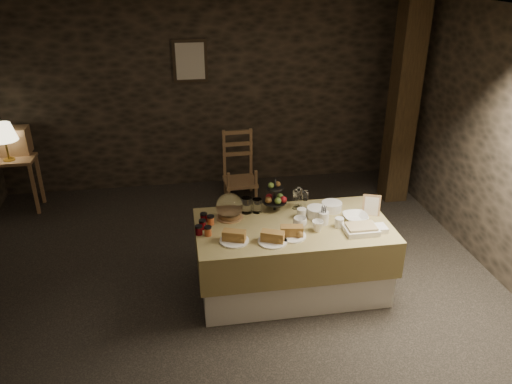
{
  "coord_description": "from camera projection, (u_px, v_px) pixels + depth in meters",
  "views": [
    {
      "loc": [
        -0.36,
        -4.18,
        2.99
      ],
      "look_at": [
        0.35,
        0.2,
        0.88
      ],
      "focal_mm": 35.0,
      "sensor_mm": 36.0,
      "label": 1
    }
  ],
  "objects": [
    {
      "name": "cup_b",
      "position": [
        318.0,
        226.0,
        4.53
      ],
      "size": [
        0.12,
        0.12,
        0.1
      ],
      "primitive_type": "imported",
      "rotation": [
        0.0,
        0.0,
        0.11
      ],
      "color": "white",
      "rests_on": "buffet_table"
    },
    {
      "name": "cake_dome",
      "position": [
        229.0,
        208.0,
        4.74
      ],
      "size": [
        0.26,
        0.26,
        0.26
      ],
      "color": "olive",
      "rests_on": "buffet_table"
    },
    {
      "name": "table_lamp",
      "position": [
        3.0,
        133.0,
        6.0
      ],
      "size": [
        0.31,
        0.31,
        0.47
      ],
      "color": "gold",
      "rests_on": "console_table"
    },
    {
      "name": "wine_rack",
      "position": [
        12.0,
        141.0,
        6.29
      ],
      "size": [
        0.42,
        0.26,
        0.34
      ],
      "primitive_type": "cube",
      "color": "olive",
      "rests_on": "console_table"
    },
    {
      "name": "mug_c",
      "position": [
        302.0,
        213.0,
        4.76
      ],
      "size": [
        0.09,
        0.09,
        0.09
      ],
      "primitive_type": "cylinder",
      "color": "white",
      "rests_on": "buffet_table"
    },
    {
      "name": "tart_dish",
      "position": [
        361.0,
        229.0,
        4.51
      ],
      "size": [
        0.3,
        0.22,
        0.07
      ],
      "color": "white",
      "rests_on": "buffet_table"
    },
    {
      "name": "room_shell",
      "position": [
        220.0,
        135.0,
        4.39
      ],
      "size": [
        5.52,
        5.02,
        2.6
      ],
      "color": "black",
      "rests_on": "ground"
    },
    {
      "name": "storage_jar_a",
      "position": [
        247.0,
        205.0,
        4.84
      ],
      "size": [
        0.1,
        0.1,
        0.16
      ],
      "primitive_type": "cylinder",
      "color": "white",
      "rests_on": "buffet_table"
    },
    {
      "name": "mug_d",
      "position": [
        339.0,
        222.0,
        4.6
      ],
      "size": [
        0.08,
        0.08,
        0.09
      ],
      "primitive_type": "cylinder",
      "color": "white",
      "rests_on": "buffet_table"
    },
    {
      "name": "timber_column",
      "position": [
        403.0,
        104.0,
        6.28
      ],
      "size": [
        0.3,
        0.3,
        2.6
      ],
      "primitive_type": "cube",
      "color": "black",
      "rests_on": "ground_plane"
    },
    {
      "name": "ground_plane",
      "position": [
        225.0,
        281.0,
        5.06
      ],
      "size": [
        5.5,
        5.0,
        0.01
      ],
      "primitive_type": "cube",
      "color": "black",
      "rests_on": "ground"
    },
    {
      "name": "menu_frame",
      "position": [
        371.0,
        206.0,
        4.8
      ],
      "size": [
        0.18,
        0.13,
        0.22
      ],
      "primitive_type": "cube",
      "rotation": [
        -0.24,
        0.0,
        -0.37
      ],
      "color": "olive",
      "rests_on": "buffet_table"
    },
    {
      "name": "framed_picture",
      "position": [
        190.0,
        61.0,
        6.49
      ],
      "size": [
        0.45,
        0.04,
        0.55
      ],
      "color": "#2F2417",
      "rests_on": "room_shell"
    },
    {
      "name": "bread_platter_center",
      "position": [
        273.0,
        238.0,
        4.35
      ],
      "size": [
        0.26,
        0.26,
        0.11
      ],
      "color": "white",
      "rests_on": "buffet_table"
    },
    {
      "name": "buffet_table",
      "position": [
        292.0,
        253.0,
        4.78
      ],
      "size": [
        1.82,
        0.97,
        0.72
      ],
      "color": "white",
      "rests_on": "ground_plane"
    },
    {
      "name": "storage_jar_b",
      "position": [
        257.0,
        206.0,
        4.85
      ],
      "size": [
        0.09,
        0.09,
        0.14
      ],
      "primitive_type": "cylinder",
      "color": "white",
      "rests_on": "buffet_table"
    },
    {
      "name": "bread_platter_left",
      "position": [
        234.0,
        237.0,
        4.37
      ],
      "size": [
        0.26,
        0.26,
        0.11
      ],
      "color": "white",
      "rests_on": "buffet_table"
    },
    {
      "name": "jam_jars",
      "position": [
        205.0,
        225.0,
        4.57
      ],
      "size": [
        0.18,
        0.32,
        0.07
      ],
      "color": "#620710",
      "rests_on": "buffet_table"
    },
    {
      "name": "fruit_stand",
      "position": [
        275.0,
        198.0,
        4.87
      ],
      "size": [
        0.24,
        0.24,
        0.33
      ],
      "rotation": [
        0.0,
        0.0,
        -0.39
      ],
      "color": "black",
      "rests_on": "buffet_table"
    },
    {
      "name": "chair",
      "position": [
        239.0,
        168.0,
        6.71
      ],
      "size": [
        0.44,
        0.42,
        0.71
      ],
      "rotation": [
        0.0,
        0.0,
        0.04
      ],
      "color": "olive",
      "rests_on": "ground_plane"
    },
    {
      "name": "plate_stack_a",
      "position": [
        317.0,
        212.0,
        4.77
      ],
      "size": [
        0.19,
        0.19,
        0.1
      ],
      "primitive_type": "cylinder",
      "color": "white",
      "rests_on": "buffet_table"
    },
    {
      "name": "bowl",
      "position": [
        355.0,
        217.0,
        4.72
      ],
      "size": [
        0.24,
        0.24,
        0.06
      ],
      "primitive_type": "imported",
      "rotation": [
        0.0,
        0.0,
        -0.01
      ],
      "color": "white",
      "rests_on": "buffet_table"
    },
    {
      "name": "square_dish",
      "position": [
        379.0,
        228.0,
        4.55
      ],
      "size": [
        0.14,
        0.14,
        0.04
      ],
      "primitive_type": "cube",
      "color": "white",
      "rests_on": "buffet_table"
    },
    {
      "name": "cutlery_holder",
      "position": [
        323.0,
        218.0,
        4.65
      ],
      "size": [
        0.1,
        0.1,
        0.12
      ],
      "primitive_type": "cylinder",
      "color": "white",
      "rests_on": "buffet_table"
    },
    {
      "name": "cup_a",
      "position": [
        300.0,
        223.0,
        4.58
      ],
      "size": [
        0.17,
        0.17,
        0.1
      ],
      "primitive_type": "imported",
      "rotation": [
        0.0,
        0.0,
        0.36
      ],
      "color": "white",
      "rests_on": "buffet_table"
    },
    {
      "name": "bread_platter_right",
      "position": [
        292.0,
        233.0,
        4.44
      ],
      "size": [
        0.26,
        0.26,
        0.11
      ],
      "color": "white",
      "rests_on": "buffet_table"
    },
    {
      "name": "console_table",
      "position": [
        9.0,
        168.0,
        6.25
      ],
      "size": [
        0.66,
        0.38,
        0.71
      ],
      "color": "olive",
      "rests_on": "ground_plane"
    },
    {
      "name": "plate_stack_b",
      "position": [
        332.0,
        206.0,
        4.9
      ],
      "size": [
        0.2,
        0.2,
        0.08
      ],
      "primitive_type": "cylinder",
      "color": "white",
      "rests_on": "buffet_table"
    }
  ]
}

